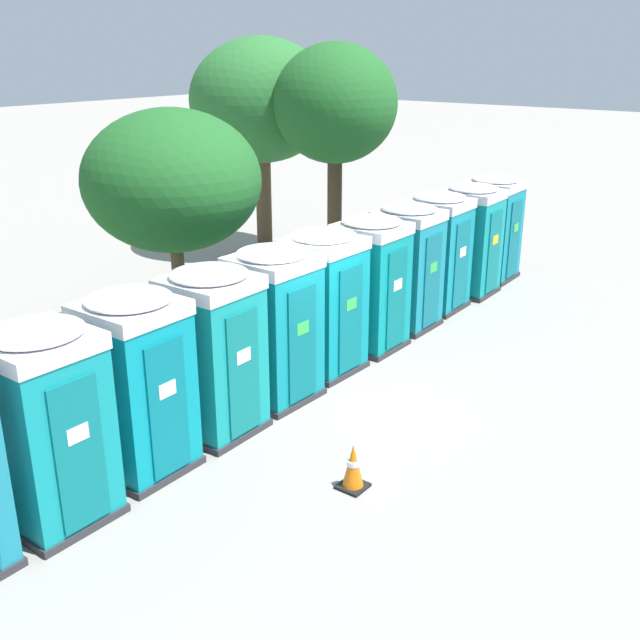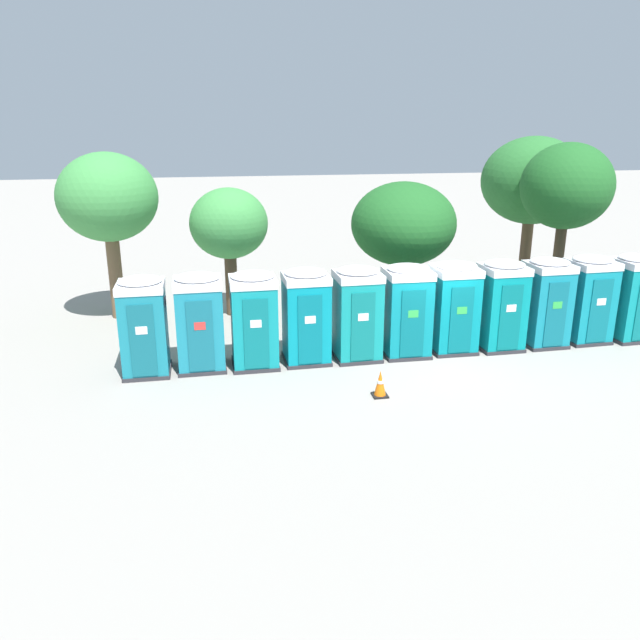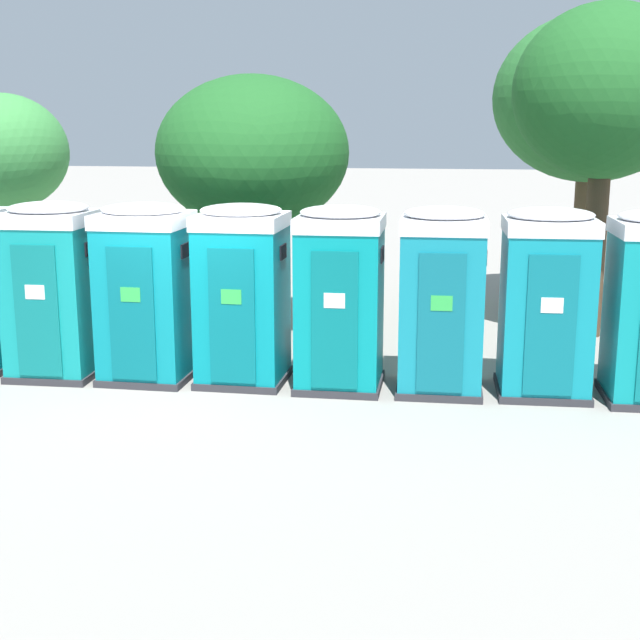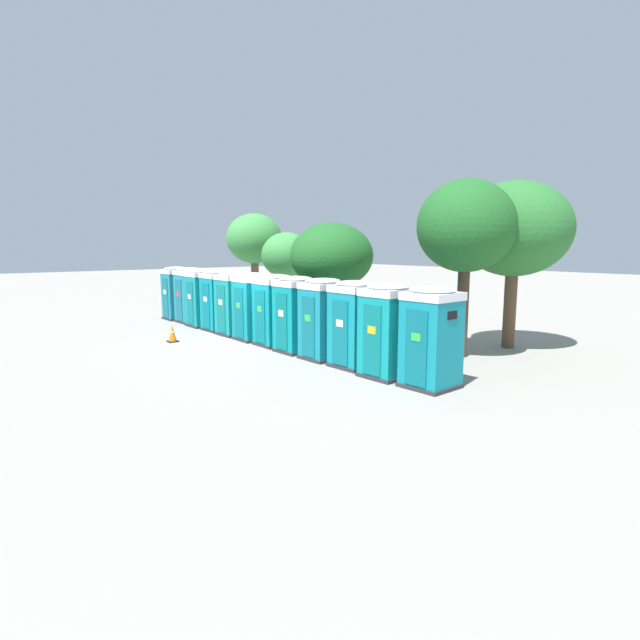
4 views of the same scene
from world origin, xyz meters
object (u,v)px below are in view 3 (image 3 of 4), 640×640
object	(u,v)px
portapotty_5	(146,291)
portapotty_9	(546,301)
portapotty_4	(53,289)
street_tree_3	(592,99)
portapotty_7	(340,297)
street_tree_1	(253,153)
street_tree_4	(605,94)
street_tree_2	(4,155)
portapotty_8	(442,300)
portapotty_6	(242,294)

from	to	relation	value
portapotty_5	portapotty_9	xyz separation A→B (m)	(5.55, 0.14, 0.00)
portapotty_4	portapotty_5	size ratio (longest dim) A/B	1.00
portapotty_5	street_tree_3	size ratio (longest dim) A/B	0.45
portapotty_7	street_tree_1	size ratio (longest dim) A/B	0.57
portapotty_7	street_tree_4	size ratio (longest dim) A/B	0.46
street_tree_1	street_tree_2	xyz separation A→B (m)	(-5.37, 1.54, -0.11)
portapotty_4	portapotty_7	xyz separation A→B (m)	(4.16, 0.04, 0.00)
street_tree_1	street_tree_4	size ratio (longest dim) A/B	0.80
portapotty_5	street_tree_2	world-z (taller)	street_tree_2
street_tree_1	portapotty_8	bearing A→B (deg)	-43.07
street_tree_2	portapotty_5	bearing A→B (deg)	-46.08
portapotty_9	street_tree_1	world-z (taller)	street_tree_1
portapotty_9	street_tree_3	world-z (taller)	street_tree_3
portapotty_7	portapotty_8	size ratio (longest dim) A/B	1.00
portapotty_8	portapotty_6	bearing A→B (deg)	179.88
portapotty_4	street_tree_1	bearing A→B (deg)	54.85
portapotty_8	street_tree_1	size ratio (longest dim) A/B	0.57
portapotty_9	street_tree_4	bearing A→B (deg)	72.74
portapotty_4	portapotty_9	xyz separation A→B (m)	(6.94, 0.16, -0.00)
street_tree_2	portapotty_4	bearing A→B (deg)	-56.44
portapotty_5	portapotty_8	size ratio (longest dim) A/B	1.00
portapotty_7	street_tree_4	bearing A→B (deg)	43.64
portapotty_6	street_tree_4	bearing A→B (deg)	34.75
street_tree_3	portapotty_7	bearing A→B (deg)	-122.93
portapotty_4	portapotty_9	distance (m)	6.94
street_tree_3	street_tree_4	size ratio (longest dim) A/B	1.02
portapotty_8	street_tree_3	bearing A→B (deg)	66.86
portapotty_5	street_tree_4	xyz separation A→B (m)	(6.67, 3.72, 2.80)
street_tree_4	portapotty_8	bearing A→B (deg)	-124.30
portapotty_5	portapotty_6	world-z (taller)	same
portapotty_9	street_tree_3	xyz separation A→B (m)	(1.25, 6.10, 2.77)
portapotty_5	portapotty_7	size ratio (longest dim) A/B	1.00
portapotty_4	street_tree_2	bearing A→B (deg)	123.56
street_tree_1	street_tree_4	xyz separation A→B (m)	(5.82, 0.57, 0.97)
portapotty_8	portapotty_9	distance (m)	1.39
street_tree_2	portapotty_9	bearing A→B (deg)	-24.34
portapotty_9	portapotty_4	bearing A→B (deg)	-178.67
portapotty_8	street_tree_1	bearing A→B (deg)	136.93
portapotty_6	portapotty_7	bearing A→B (deg)	-1.94
portapotty_7	portapotty_9	size ratio (longest dim) A/B	1.00
portapotty_4	portapotty_5	bearing A→B (deg)	1.05
portapotty_4	street_tree_2	distance (m)	5.92
portapotty_6	portapotty_7	world-z (taller)	same
portapotty_5	street_tree_1	xyz separation A→B (m)	(0.85, 3.15, 1.83)
street_tree_4	portapotty_9	bearing A→B (deg)	-107.26
portapotty_5	street_tree_2	bearing A→B (deg)	133.92
street_tree_1	portapotty_6	bearing A→B (deg)	-80.14
portapotty_8	portapotty_7	bearing A→B (deg)	-178.30
portapotty_7	portapotty_6	bearing A→B (deg)	178.06
portapotty_4	street_tree_4	size ratio (longest dim) A/B	0.46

